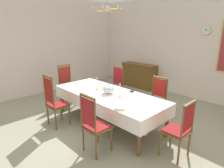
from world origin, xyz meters
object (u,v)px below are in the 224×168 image
candlestick_west (97,85)px  mounted_clock (206,30)px  soup_tureen (108,89)px  chair_south_b (94,123)px  spoon_secondary (136,93)px  sideboard (139,75)px  chair_head_east (180,128)px  chair_south_a (55,101)px  dining_table (108,96)px  bowl_near_left (120,108)px  candlestick_east (120,92)px  spoon_primary (125,110)px  chandelier (107,10)px  bowl_near_right (132,92)px  chair_north_b (156,98)px  chair_north_a (115,85)px  chair_head_west (67,84)px

candlestick_west → mounted_clock: mounted_clock is taller
soup_tureen → chair_south_b: bearing=-55.4°
spoon_secondary → sideboard: (-1.84, 2.45, -0.31)m
candlestick_west → spoon_secondary: size_ratio=1.87×
chair_south_b → chair_head_east: 1.49m
chair_south_a → chair_head_east: bearing=21.0°
chair_south_a → dining_table: bearing=52.9°
bowl_near_left → candlestick_east: bearing=133.7°
spoon_primary → chandelier: size_ratio=0.27×
soup_tureen → spoon_secondary: (0.42, 0.49, -0.11)m
chair_south_a → sideboard: bearing=99.5°
candlestick_west → soup_tureen: bearing=0.0°
chair_south_a → bowl_near_left: size_ratio=6.19×
bowl_near_right → chair_north_b: bearing=54.8°
candlestick_east → chair_south_a: bearing=-139.1°
dining_table → chair_north_b: size_ratio=2.61×
spoon_secondary → sideboard: size_ratio=0.12×
candlestick_east → mounted_clock: (0.44, 3.18, 1.29)m
mounted_clock → chair_north_b: bearing=-93.6°
chair_north_a → spoon_secondary: (1.18, -0.49, 0.17)m
dining_table → chandelier: 1.91m
chair_south_b → spoon_primary: size_ratio=6.53×
bowl_near_left → spoon_secondary: 1.02m
chair_south_a → chair_north_b: (1.44, 1.96, -0.05)m
chair_south_a → chair_north_b: size_ratio=1.14×
chair_south_a → chair_head_west: bearing=137.8°
chair_north_a → chair_head_west: chair_head_west is taller
chair_south_b → sideboard: 4.44m
chandelier → dining_table: bearing=89.4°
soup_tureen → candlestick_east: bearing=-0.0°
chair_north_a → spoon_secondary: chair_north_a is taller
dining_table → sideboard: 3.26m
chair_south_b → candlestick_east: size_ratio=3.60×
soup_tureen → spoon_primary: 1.03m
bowl_near_left → spoon_primary: bowl_near_left is taller
chair_north_a → chandelier: bearing=127.3°
candlestick_west → sideboard: bearing=109.0°
chair_head_east → bowl_near_left: bearing=114.8°
bowl_near_left → spoon_primary: (0.12, 0.03, -0.02)m
chair_head_east → candlestick_east: size_ratio=3.37×
candlestick_west → bowl_near_right: (0.72, 0.46, -0.11)m
chair_north_b → chandelier: size_ratio=1.65×
chair_north_a → chair_head_east: (2.56, -0.98, -0.02)m
sideboard → bowl_near_left: bearing=123.3°
dining_table → mounted_clock: bearing=75.3°
dining_table → chair_south_b: 1.20m
chair_north_a → chair_head_west: bearing=42.1°
chair_south_a → candlestick_west: bearing=70.2°
candlestick_east → chandelier: (-0.39, 0.00, 1.71)m
soup_tureen → candlestick_west: candlestick_west is taller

